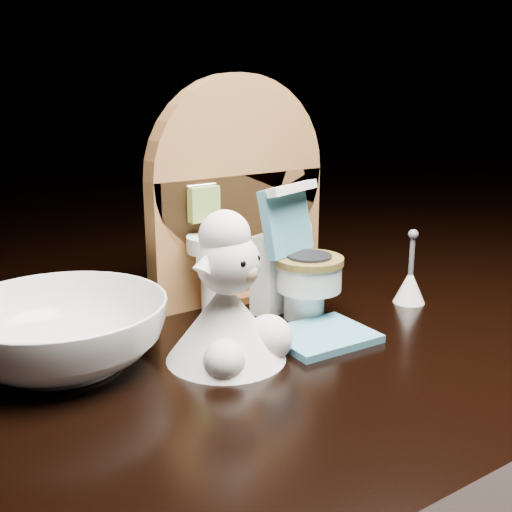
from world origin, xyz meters
The scene contains 6 objects.
backdrop_panel centered at (0.00, 0.06, 0.07)m, with size 0.13×0.05×0.15m.
toy_toilet centered at (0.01, 0.01, 0.03)m, with size 0.05×0.06×0.09m.
bath_mat centered at (0.00, -0.03, 0.00)m, with size 0.06×0.05×0.00m, color teal.
toilet_brush centered at (0.09, -0.01, 0.01)m, with size 0.02×0.02×0.05m.
plush_lamb centered at (-0.06, -0.02, 0.03)m, with size 0.07×0.07×0.08m.
ceramic_bowl centered at (-0.14, 0.02, 0.02)m, with size 0.11×0.11×0.04m, color white.
Camera 1 is at (-0.23, -0.29, 0.15)m, focal length 45.00 mm.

